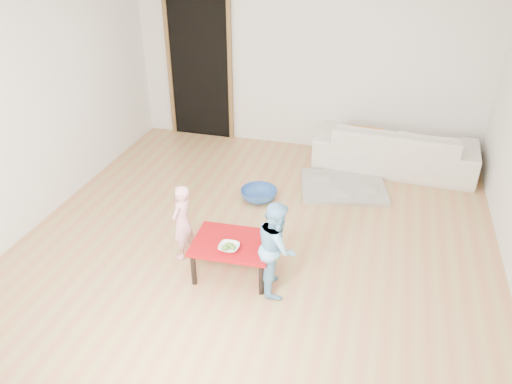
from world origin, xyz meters
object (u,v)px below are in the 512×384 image
at_px(child_pink, 182,222).
at_px(basin, 259,195).
at_px(child_blue, 277,247).
at_px(sofa, 395,147).
at_px(red_table, 233,258).
at_px(bowl, 229,247).

xyz_separation_m(child_pink, basin, (0.44, 1.29, -0.34)).
relative_size(child_pink, child_blue, 0.88).
bearing_deg(sofa, red_table, 66.09).
xyz_separation_m(sofa, child_blue, (-0.98, -2.85, 0.15)).
bearing_deg(red_table, basin, 95.22).
relative_size(sofa, bowl, 11.06).
xyz_separation_m(sofa, basin, (-1.55, -1.33, -0.24)).
bearing_deg(child_blue, bowl, 79.40).
bearing_deg(sofa, child_blue, 74.39).
bearing_deg(sofa, child_pink, 55.98).
xyz_separation_m(red_table, basin, (-0.13, 1.44, -0.12)).
distance_m(sofa, bowl, 3.22).
bearing_deg(bowl, sofa, 63.89).
bearing_deg(red_table, child_blue, -10.69).
xyz_separation_m(red_table, bowl, (0.00, -0.13, 0.21)).
bearing_deg(sofa, basin, 43.81).
bearing_deg(basin, child_blue, -69.23).
bearing_deg(red_table, child_pink, 166.04).
xyz_separation_m(sofa, bowl, (-1.42, -2.89, 0.09)).
xyz_separation_m(bowl, child_pink, (-0.58, 0.27, 0.01)).
xyz_separation_m(bowl, child_blue, (0.44, 0.05, 0.06)).
relative_size(red_table, basin, 1.68).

